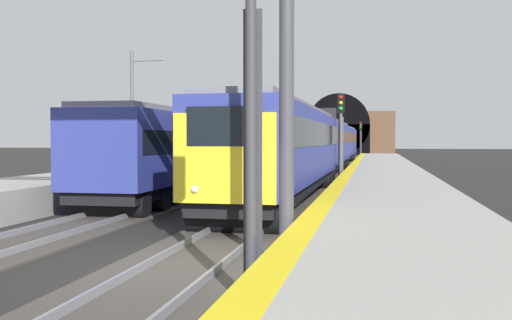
# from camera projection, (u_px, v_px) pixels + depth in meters

# --- Properties ---
(ground_plane) EXTENTS (320.00, 320.00, 0.00)m
(ground_plane) POSITION_uv_depth(u_px,v_px,m) (183.00, 272.00, 11.52)
(ground_plane) COLOR black
(platform_right) EXTENTS (112.00, 3.89, 1.03)m
(platform_right) POSITION_uv_depth(u_px,v_px,m) (403.00, 253.00, 10.72)
(platform_right) COLOR #9E9B93
(platform_right) RESTS_ON ground_plane
(platform_right_edge_strip) EXTENTS (112.00, 0.50, 0.01)m
(platform_right_edge_strip) POSITION_uv_depth(u_px,v_px,m) (308.00, 222.00, 11.03)
(platform_right_edge_strip) COLOR yellow
(platform_right_edge_strip) RESTS_ON platform_right
(track_main_line) EXTENTS (160.00, 3.11, 0.21)m
(track_main_line) POSITION_uv_depth(u_px,v_px,m) (183.00, 270.00, 11.52)
(track_main_line) COLOR #423D38
(track_main_line) RESTS_ON ground_plane
(train_main_approaching) EXTENTS (58.72, 2.99, 4.80)m
(train_main_approaching) POSITION_uv_depth(u_px,v_px,m) (324.00, 144.00, 43.74)
(train_main_approaching) COLOR navy
(train_main_approaching) RESTS_ON ground_plane
(train_adjacent_platform) EXTENTS (60.53, 2.90, 3.73)m
(train_adjacent_platform) POSITION_uv_depth(u_px,v_px,m) (267.00, 145.00, 48.13)
(train_adjacent_platform) COLOR navy
(train_adjacent_platform) RESTS_ON ground_plane
(railway_signal_near) EXTENTS (0.39, 0.38, 5.74)m
(railway_signal_near) POSITION_uv_depth(u_px,v_px,m) (251.00, 77.00, 8.79)
(railway_signal_near) COLOR #38383D
(railway_signal_near) RESTS_ON ground_plane
(railway_signal_mid) EXTENTS (0.39, 0.38, 5.01)m
(railway_signal_mid) POSITION_uv_depth(u_px,v_px,m) (341.00, 130.00, 32.51)
(railway_signal_mid) COLOR #4C4C54
(railway_signal_mid) RESTS_ON ground_plane
(railway_signal_far) EXTENTS (0.39, 0.38, 4.95)m
(railway_signal_far) POSITION_uv_depth(u_px,v_px,m) (361.00, 136.00, 80.26)
(railway_signal_far) COLOR #38383D
(railway_signal_far) RESTS_ON ground_plane
(tunnel_portal) EXTENTS (2.47, 18.87, 10.57)m
(tunnel_portal) POSITION_uv_depth(u_px,v_px,m) (339.00, 133.00, 103.64)
(tunnel_portal) COLOR brown
(tunnel_portal) RESTS_ON ground_plane
(catenary_mast_near) EXTENTS (0.22, 2.14, 8.01)m
(catenary_mast_near) POSITION_uv_depth(u_px,v_px,m) (133.00, 114.00, 37.55)
(catenary_mast_near) COLOR #595B60
(catenary_mast_near) RESTS_ON ground_plane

